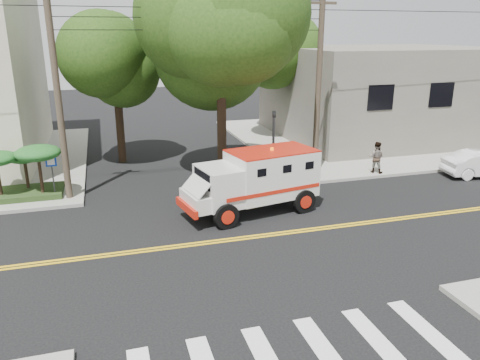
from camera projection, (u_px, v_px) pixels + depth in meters
name	position (u px, v px, depth m)	size (l,w,h in m)	color
ground	(227.00, 240.00, 16.73)	(100.00, 100.00, 0.00)	black
sidewalk_ne	(363.00, 137.00, 32.71)	(17.00, 17.00, 0.15)	gray
building_right	(382.00, 91.00, 32.64)	(14.00, 12.00, 6.00)	#625E54
utility_pole_left	(58.00, 98.00, 19.33)	(0.28, 0.28, 9.00)	#382D23
utility_pole_right	(318.00, 88.00, 22.75)	(0.28, 0.28, 9.00)	#382D23
tree_main	(232.00, 30.00, 20.75)	(6.08, 5.70, 9.85)	black
tree_left	(121.00, 59.00, 25.04)	(4.48, 4.20, 7.70)	black
tree_right	(292.00, 48.00, 31.70)	(4.80, 4.50, 8.20)	black
traffic_signal	(273.00, 140.00, 22.21)	(0.15, 0.18, 3.60)	#3F3F42
accessibility_sign	(52.00, 171.00, 20.27)	(0.45, 0.10, 2.02)	#3F3F42
palm_planter	(22.00, 164.00, 20.27)	(3.52, 2.63, 2.36)	#1E3314
armored_truck	(256.00, 178.00, 18.99)	(5.86, 3.11, 2.54)	silver
pedestrian_a	(293.00, 156.00, 24.48)	(0.56, 0.37, 1.53)	gray
pedestrian_b	(376.00, 157.00, 24.05)	(0.79, 0.62, 1.62)	gray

